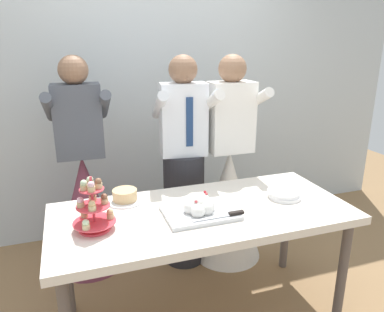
{
  "coord_description": "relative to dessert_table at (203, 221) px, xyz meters",
  "views": [
    {
      "loc": [
        -0.71,
        -1.88,
        1.76
      ],
      "look_at": [
        -0.02,
        0.15,
        1.07
      ],
      "focal_mm": 34.36,
      "sensor_mm": 36.0,
      "label": 1
    }
  ],
  "objects": [
    {
      "name": "round_cake",
      "position": [
        -0.42,
        0.28,
        0.11
      ],
      "size": [
        0.24,
        0.24,
        0.08
      ],
      "color": "white",
      "rests_on": "dessert_table"
    },
    {
      "name": "cupcake_stand",
      "position": [
        -0.64,
        -0.03,
        0.2
      ],
      "size": [
        0.23,
        0.23,
        0.31
      ],
      "color": "#D83F4C",
      "rests_on": "dessert_table"
    },
    {
      "name": "dessert_table",
      "position": [
        0.0,
        0.0,
        0.0
      ],
      "size": [
        1.8,
        0.8,
        0.78
      ],
      "color": "silver",
      "rests_on": "ground_plane"
    },
    {
      "name": "main_cake_tray",
      "position": [
        -0.04,
        -0.05,
        0.11
      ],
      "size": [
        0.44,
        0.31,
        0.13
      ],
      "color": "silver",
      "rests_on": "dessert_table"
    },
    {
      "name": "person_bride",
      "position": [
        0.46,
        0.63,
        -0.12
      ],
      "size": [
        0.56,
        0.56,
        1.66
      ],
      "color": "white",
      "rests_on": "ground_plane"
    },
    {
      "name": "person_guest",
      "position": [
        -0.65,
        0.87,
        -0.12
      ],
      "size": [
        0.56,
        0.56,
        1.66
      ],
      "color": "brown",
      "rests_on": "ground_plane"
    },
    {
      "name": "rear_wall",
      "position": [
        0.0,
        1.43,
        0.75
      ],
      "size": [
        5.2,
        0.1,
        2.9
      ],
      "primitive_type": "cube",
      "color": "silver",
      "rests_on": "ground_plane"
    },
    {
      "name": "person_groom",
      "position": [
        0.1,
        0.68,
        0.05
      ],
      "size": [
        0.51,
        0.54,
        1.66
      ],
      "color": "#232328",
      "rests_on": "ground_plane"
    },
    {
      "name": "plate_stack",
      "position": [
        0.57,
        0.01,
        0.1
      ],
      "size": [
        0.22,
        0.21,
        0.04
      ],
      "color": "white",
      "rests_on": "dessert_table"
    }
  ]
}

